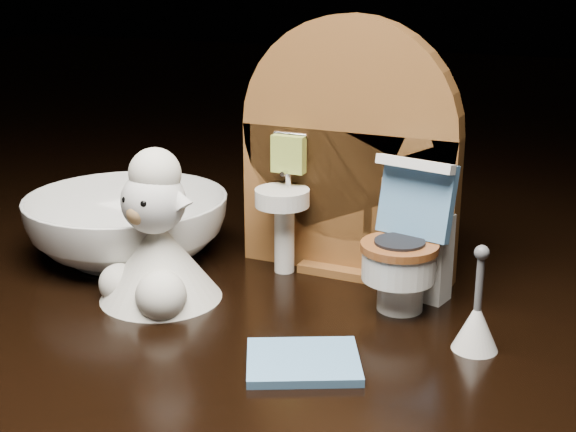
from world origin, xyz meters
The scene contains 6 objects.
backdrop_panel centered at (0.00, 0.06, 0.07)m, with size 0.13×0.05×0.15m.
toy_toilet centered at (0.05, 0.03, 0.03)m, with size 0.05×0.06×0.08m.
bath_mat centered at (0.02, -0.06, 0.00)m, with size 0.05×0.04×0.00m, color #5588BA.
toilet_brush centered at (0.09, -0.01, 0.01)m, with size 0.02×0.02×0.05m.
plush_lamb centered at (-0.08, -0.02, 0.03)m, with size 0.07×0.07×0.09m.
ceramic_bowl centered at (-0.13, 0.03, 0.02)m, with size 0.12×0.12×0.04m, color white.
Camera 1 is at (0.15, -0.36, 0.18)m, focal length 50.00 mm.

